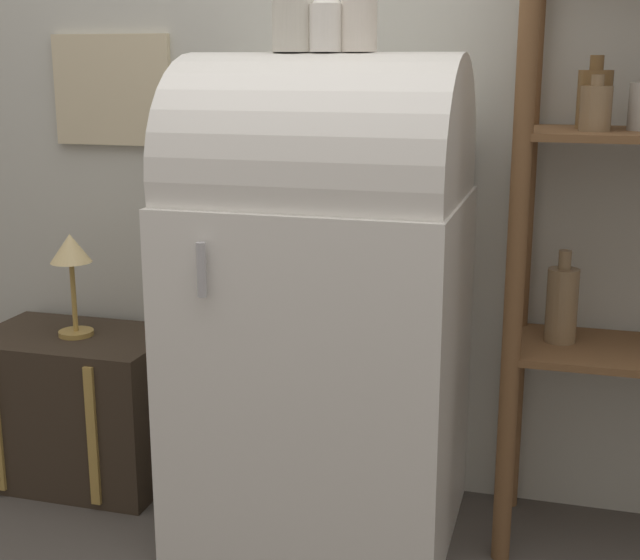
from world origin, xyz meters
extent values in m
cube|color=#B7B7AD|center=(0.00, 0.58, 1.35)|extent=(7.00, 0.05, 2.70)
cube|color=#C6B793|center=(-0.79, 0.54, 1.25)|extent=(0.41, 0.02, 0.35)
cube|color=white|center=(0.00, 0.22, 0.49)|extent=(0.76, 0.66, 0.98)
cylinder|color=white|center=(0.00, 0.22, 1.05)|extent=(0.75, 0.63, 0.63)
cylinder|color=#B7B7BC|center=(-0.21, -0.13, 0.85)|extent=(0.02, 0.02, 0.14)
cube|color=#33281E|center=(-0.85, 0.31, 0.25)|extent=(0.61, 0.40, 0.49)
cube|color=#AD8942|center=(-0.69, 0.11, 0.25)|extent=(0.03, 0.01, 0.44)
cylinder|color=brown|center=(0.52, 0.18, 0.88)|extent=(0.05, 0.05, 1.75)
cylinder|color=brown|center=(0.52, 0.51, 0.88)|extent=(0.05, 0.05, 1.75)
cube|color=brown|center=(0.81, 0.34, 0.57)|extent=(0.59, 0.35, 0.02)
cube|color=brown|center=(0.81, 0.34, 1.16)|extent=(0.59, 0.35, 0.02)
cylinder|color=brown|center=(0.69, 0.39, 1.24)|extent=(0.09, 0.09, 0.15)
cylinder|color=brown|center=(0.69, 0.39, 1.34)|extent=(0.04, 0.04, 0.04)
cylinder|color=#7F6647|center=(0.64, 0.37, 0.69)|extent=(0.09, 0.09, 0.21)
cylinder|color=#7F6647|center=(0.64, 0.37, 0.82)|extent=(0.03, 0.03, 0.05)
cylinder|color=#7F6647|center=(0.69, 0.29, 1.23)|extent=(0.08, 0.08, 0.11)
cylinder|color=#7F6647|center=(0.69, 0.29, 1.30)|extent=(0.03, 0.03, 0.03)
cylinder|color=beige|center=(-0.08, 0.22, 1.43)|extent=(0.12, 0.12, 0.14)
cylinder|color=white|center=(0.01, 0.21, 1.42)|extent=(0.09, 0.09, 0.12)
cylinder|color=silver|center=(0.10, 0.22, 1.43)|extent=(0.09, 0.09, 0.14)
cylinder|color=#AD8942|center=(-0.84, 0.31, 0.50)|extent=(0.11, 0.11, 0.02)
cylinder|color=#AD8942|center=(-0.84, 0.31, 0.62)|extent=(0.02, 0.02, 0.22)
cone|color=#DBC184|center=(-0.84, 0.31, 0.77)|extent=(0.13, 0.13, 0.09)
camera|label=1|loc=(0.65, -2.09, 1.35)|focal=50.00mm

